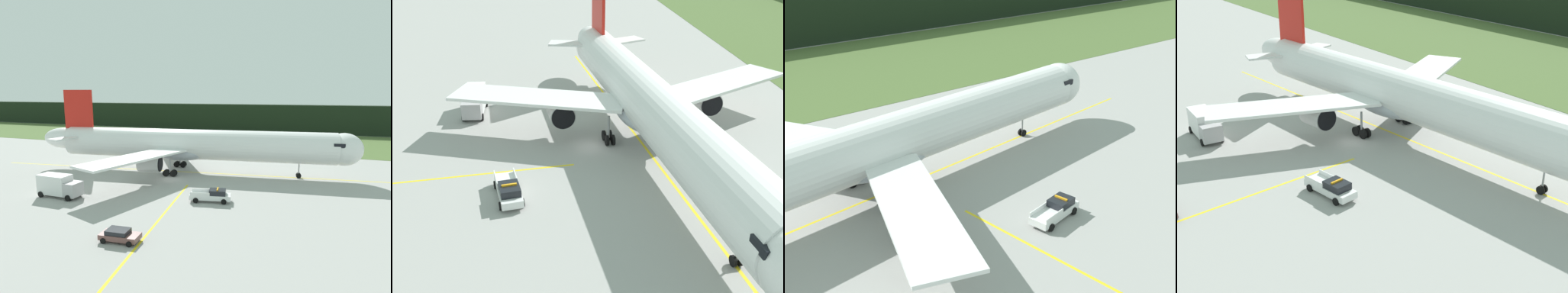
{
  "view_description": "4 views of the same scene",
  "coord_description": "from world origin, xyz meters",
  "views": [
    {
      "loc": [
        22.06,
        -50.05,
        15.2
      ],
      "look_at": [
        2.81,
        5.66,
        5.21
      ],
      "focal_mm": 28.94,
      "sensor_mm": 36.0,
      "label": 1
    },
    {
      "loc": [
        49.78,
        -5.38,
        23.96
      ],
      "look_at": [
        7.17,
        -1.16,
        3.48
      ],
      "focal_mm": 45.13,
      "sensor_mm": 36.0,
      "label": 2
    },
    {
      "loc": [
        -22.56,
        -38.94,
        27.06
      ],
      "look_at": [
        7.45,
        -0.58,
        5.47
      ],
      "focal_mm": 48.55,
      "sensor_mm": 36.0,
      "label": 3
    },
    {
      "loc": [
        49.77,
        -30.91,
        24.71
      ],
      "look_at": [
        7.67,
        -2.18,
        2.71
      ],
      "focal_mm": 47.85,
      "sensor_mm": 36.0,
      "label": 4
    }
  ],
  "objects": [
    {
      "name": "ground",
      "position": [
        0.0,
        0.0,
        0.0
      ],
      "size": [
        320.0,
        320.0,
        0.0
      ],
      "primitive_type": "plane",
      "color": "#9E9D9A"
    },
    {
      "name": "taxiway_centerline_main",
      "position": [
        2.17,
        6.15,
        0.0
      ],
      "size": [
        82.05,
        10.43,
        0.01
      ],
      "primitive_type": "cube",
      "rotation": [
        0.0,
        0.0,
        0.12
      ],
      "color": "yellow",
      "rests_on": "ground"
    },
    {
      "name": "taxiway_centerline_spur",
      "position": [
        6.15,
        -18.32,
        0.0
      ],
      "size": [
        4.24,
        31.98,
        0.01
      ],
      "primitive_type": "cube",
      "rotation": [
        0.0,
        0.0,
        -1.45
      ],
      "color": "yellow",
      "rests_on": "ground"
    },
    {
      "name": "airliner",
      "position": [
        1.66,
        6.08,
        5.4
      ],
      "size": [
        62.38,
        42.61,
        15.89
      ],
      "color": "white",
      "rests_on": "ground"
    },
    {
      "name": "ops_pickup_truck",
      "position": [
        10.27,
        -8.8,
        0.9
      ],
      "size": [
        6.04,
        3.09,
        1.94
      ],
      "color": "white",
      "rests_on": "ground"
    }
  ]
}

